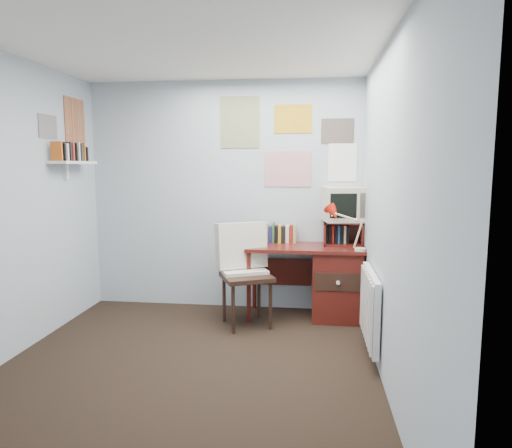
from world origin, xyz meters
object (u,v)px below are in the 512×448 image
Objects in this scene: desk_chair at (247,277)px; wall_shelf at (73,162)px; desk_lamp at (361,231)px; crt_tv at (344,203)px; tv_riser at (343,233)px; radiator at (370,307)px; desk at (331,280)px.

desk_chair is 1.60× the size of wall_shelf.
desk_lamp reaches higher than desk_chair.
crt_tv is at bearing 10.71° from wall_shelf.
crt_tv is at bearing 1.25° from desk_chair.
desk_lamp is 0.45m from crt_tv.
radiator is at bearing -80.72° from tv_riser.
desk_lamp reaches higher than radiator.
desk_chair is 1.21m from desk_lamp.
desk_chair is 1.13m from tv_riser.
wall_shelf is (-1.73, -0.04, 1.12)m from desk_chair.
crt_tv reaches higher than tv_riser.
desk is 1.94× the size of wall_shelf.
radiator is at bearing -90.57° from crt_tv.
radiator is (0.02, -0.71, -0.54)m from desk_lamp.
desk_lamp is 0.50× the size of radiator.
tv_riser is at bearing 10.32° from wall_shelf.
desk is at bearing -2.69° from desk_chair.
desk_chair is 2.48× the size of tv_riser.
desk_chair is 2.50× the size of desk_lamp.
wall_shelf is (-2.57, -0.38, 1.21)m from desk.
desk_chair is 1.28m from crt_tv.
crt_tv is 1.33m from radiator.
radiator is 1.29× the size of wall_shelf.
tv_riser reaches higher than radiator.
desk_lamp is at bearing 3.22° from wall_shelf.
crt_tv is (0.12, 0.13, 0.80)m from desk.
desk_lamp is at bearing -39.28° from desk.
wall_shelf reaches higher than radiator.
desk_chair is at bearing 152.45° from radiator.
wall_shelf reaches higher than crt_tv.
desk_chair is 1.27m from radiator.
radiator is 3.15m from wall_shelf.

